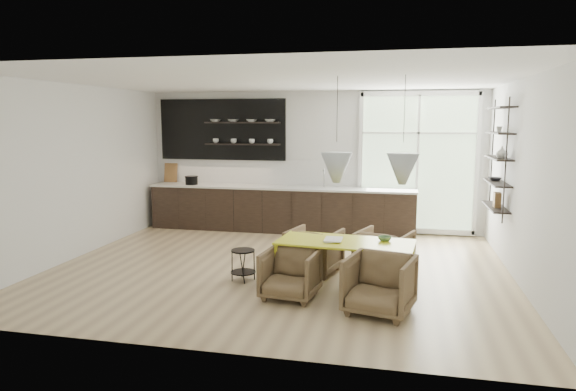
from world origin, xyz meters
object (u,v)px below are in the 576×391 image
at_px(dining_table, 346,244).
at_px(armchair_front_left, 290,274).
at_px(armchair_back_left, 314,250).
at_px(armchair_back_right, 384,253).
at_px(armchair_front_right, 379,285).
at_px(wire_stool, 243,261).

bearing_deg(dining_table, armchair_front_left, -135.66).
xyz_separation_m(dining_table, armchair_front_left, (-0.66, -0.53, -0.30)).
relative_size(dining_table, armchair_back_left, 2.55).
relative_size(armchair_back_left, armchair_back_right, 0.99).
bearing_deg(armchair_back_left, armchair_front_left, 99.06).
xyz_separation_m(armchair_front_right, wire_stool, (-1.98, 0.85, -0.06)).
bearing_deg(wire_stool, armchair_back_left, 33.97).
height_order(armchair_front_left, wire_stool, armchair_front_left).
distance_m(armchair_back_right, wire_stool, 2.11).
relative_size(armchair_back_right, armchair_front_right, 0.98).
height_order(armchair_back_left, armchair_back_right, armchair_back_right).
bearing_deg(armchair_back_left, wire_stool, 48.71).
xyz_separation_m(armchair_front_left, wire_stool, (-0.82, 0.56, -0.03)).
relative_size(armchair_front_right, wire_stool, 1.70).
distance_m(dining_table, armchair_front_right, 1.00).
height_order(dining_table, armchair_back_left, armchair_back_left).
xyz_separation_m(armchair_back_left, armchair_front_left, (-0.12, -1.19, -0.02)).
bearing_deg(wire_stool, armchair_back_right, 19.77).
bearing_deg(armchair_front_left, wire_stool, 151.96).
height_order(armchair_back_right, armchair_front_left, armchair_back_right).
distance_m(armchair_back_left, armchair_front_left, 1.20).
height_order(dining_table, wire_stool, dining_table).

